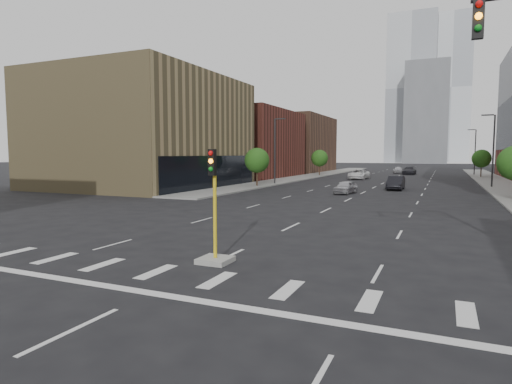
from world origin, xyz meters
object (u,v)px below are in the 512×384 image
Objects in this scene: median_traffic_signal at (215,238)px; car_far_left at (359,174)px; car_distant at (398,170)px; car_near_left at (345,187)px; car_deep_right at (409,171)px; car_mid_right at (396,183)px.

median_traffic_signal is 58.50m from car_far_left.
median_traffic_signal is 82.64m from car_distant.
car_near_left is 51.55m from car_distant.
car_near_left is at bearing -90.21° from car_deep_right.
car_mid_right is 44.37m from car_distant.
car_near_left is at bearing -120.44° from car_mid_right.
car_mid_right is at bearing 67.13° from car_near_left.
median_traffic_signal is 0.98× the size of car_distant.
car_distant is (-1.16, 82.63, -0.21)m from median_traffic_signal.
car_far_left is at bearing -108.50° from car_distant.
car_mid_right is (2.85, 38.45, -0.16)m from median_traffic_signal.
car_mid_right is (4.38, 7.37, 0.13)m from car_near_left.
median_traffic_signal is at bearing -81.80° from car_far_left.
car_near_left is 8.57m from car_mid_right.
car_deep_right is at bearing 94.20° from car_near_left.
car_near_left is 0.82× the size of car_mid_right.
car_mid_right is at bearing 85.77° from median_traffic_signal.
median_traffic_signal reaches higher than car_far_left.
car_far_left is 24.66m from car_distant.
car_deep_right is (6.56, 20.21, 0.01)m from car_far_left.
median_traffic_signal reaches higher than car_mid_right.
car_near_left is at bearing -79.38° from car_far_left.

